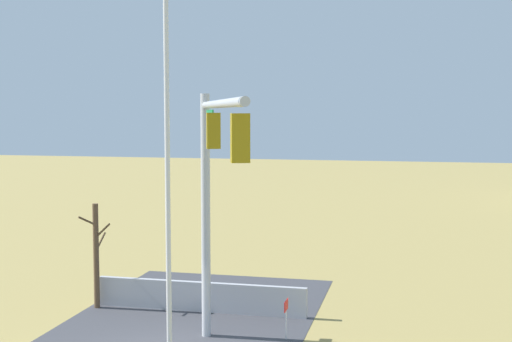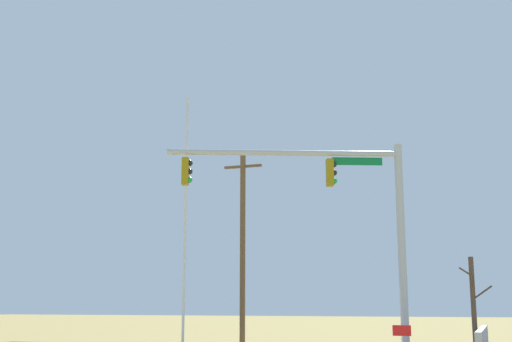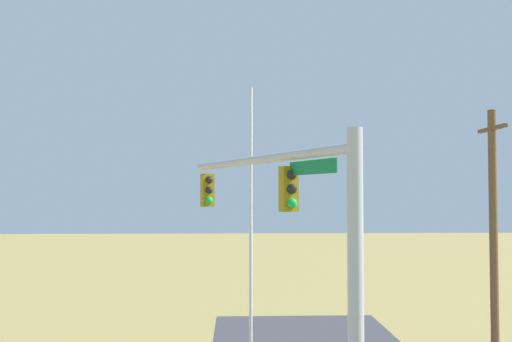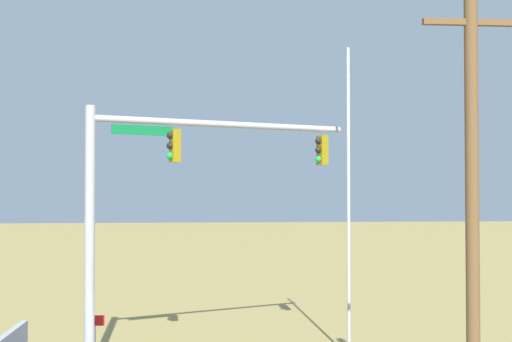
% 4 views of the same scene
% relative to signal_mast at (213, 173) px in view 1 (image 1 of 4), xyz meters
% --- Properties ---
extents(sidewalk_corner, '(6.00, 6.00, 0.01)m').
position_rel_signal_mast_xyz_m(sidewalk_corner, '(3.01, 0.83, -5.27)').
color(sidewalk_corner, '#B7B5AD').
rests_on(sidewalk_corner, ground_plane).
extents(retaining_fence, '(0.20, 7.48, 1.05)m').
position_rel_signal_mast_xyz_m(retaining_fence, '(4.47, 1.80, -4.75)').
color(retaining_fence, '#A8A8AD').
rests_on(retaining_fence, ground_plane).
extents(signal_mast, '(7.79, 3.36, 7.47)m').
position_rel_signal_mast_xyz_m(signal_mast, '(0.00, 0.00, 0.00)').
color(signal_mast, '#B2B5BA').
rests_on(signal_mast, ground_plane).
extents(flagpole, '(0.10, 0.10, 9.54)m').
position_rel_signal_mast_xyz_m(flagpole, '(-5.58, -0.77, -0.50)').
color(flagpole, silver).
rests_on(flagpole, ground_plane).
extents(bare_tree, '(1.27, 1.02, 3.72)m').
position_rel_signal_mast_xyz_m(bare_tree, '(4.09, 5.50, -3.35)').
color(bare_tree, brown).
rests_on(bare_tree, ground_plane).
extents(open_sign, '(0.56, 0.04, 1.22)m').
position_rel_signal_mast_xyz_m(open_sign, '(2.24, -1.64, -4.36)').
color(open_sign, silver).
rests_on(open_sign, ground_plane).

